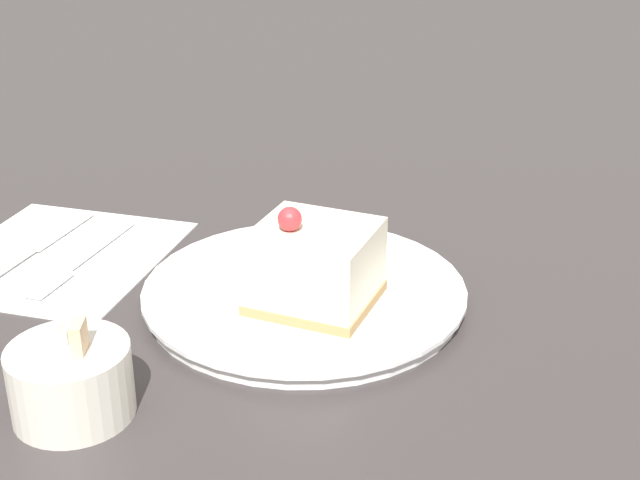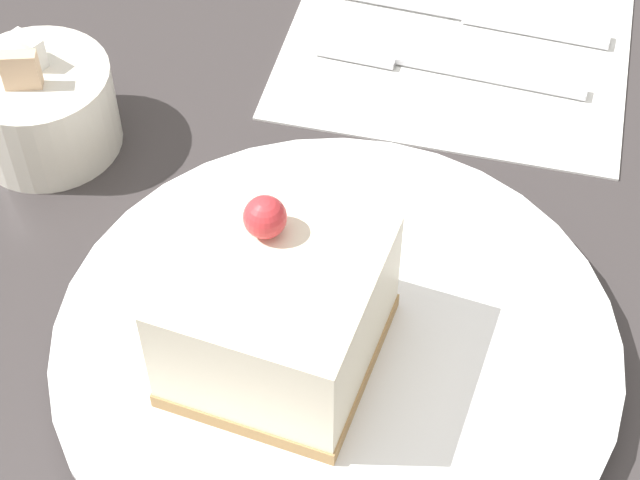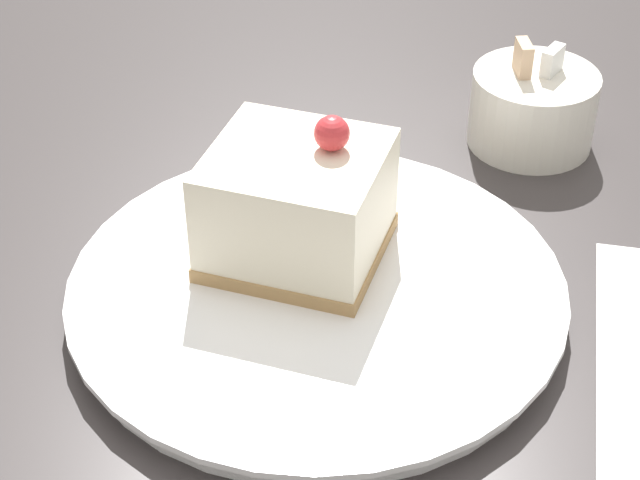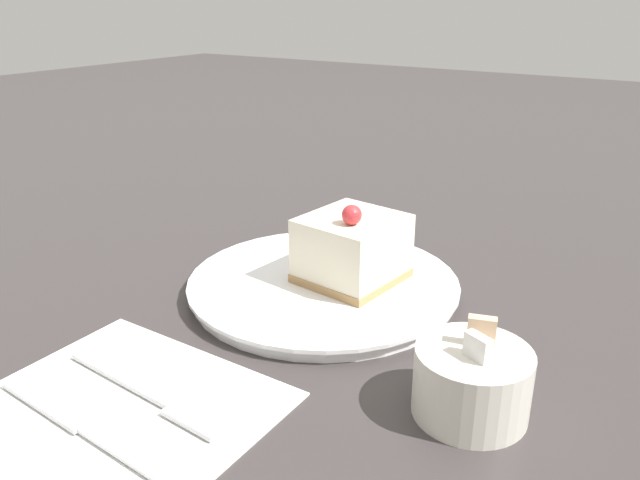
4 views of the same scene
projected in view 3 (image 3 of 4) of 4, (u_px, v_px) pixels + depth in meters
The scene contains 4 objects.
ground_plane at pixel (353, 308), 0.59m from camera, with size 4.00×4.00×0.00m, color #383333.
plate at pixel (317, 292), 0.59m from camera, with size 0.27×0.27×0.02m.
cake_slice at pixel (297, 204), 0.59m from camera, with size 0.10×0.10×0.09m.
sugar_bowl at pixel (533, 108), 0.71m from camera, with size 0.08×0.08×0.07m.
Camera 3 is at (0.07, -0.44, 0.39)m, focal length 60.00 mm.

